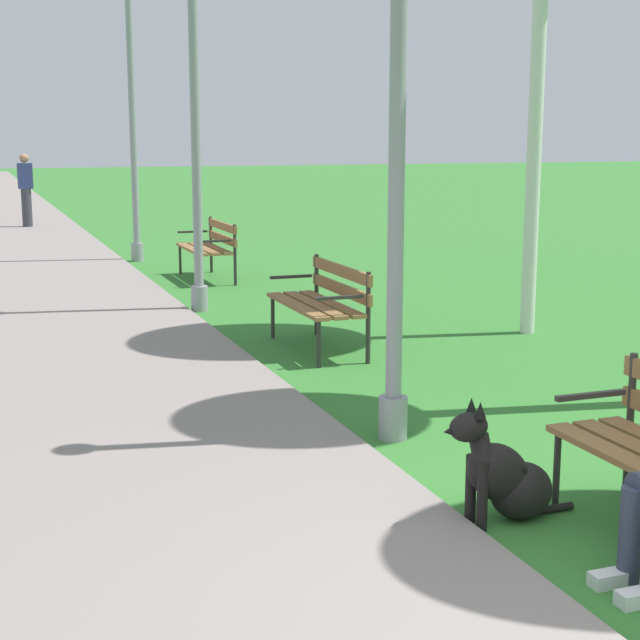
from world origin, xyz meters
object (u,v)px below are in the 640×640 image
(park_bench_mid, at_px, (323,298))
(park_bench_far, at_px, (210,244))
(dog_black, at_px, (505,476))
(lamp_post_near, at_px, (397,129))
(pedestrian_distant, at_px, (26,190))
(lamp_post_far, at_px, (133,118))
(lamp_post_mid, at_px, (195,112))

(park_bench_mid, xyz_separation_m, park_bench_far, (0.09, 4.94, 0.00))
(park_bench_far, distance_m, dog_black, 9.32)
(lamp_post_near, relative_size, pedestrian_distant, 2.47)
(park_bench_mid, distance_m, park_bench_far, 4.94)
(dog_black, bearing_deg, lamp_post_far, 89.97)
(park_bench_mid, relative_size, lamp_post_near, 0.37)
(park_bench_mid, height_order, park_bench_far, same)
(dog_black, height_order, lamp_post_near, lamp_post_near)
(lamp_post_far, relative_size, pedestrian_distant, 2.72)
(lamp_post_far, distance_m, pedestrian_distant, 6.85)
(park_bench_far, distance_m, lamp_post_mid, 3.13)
(lamp_post_far, bearing_deg, lamp_post_mid, -91.06)
(lamp_post_near, bearing_deg, pedestrian_distant, 94.65)
(park_bench_far, bearing_deg, park_bench_mid, -91.06)
(lamp_post_mid, xyz_separation_m, lamp_post_far, (0.09, 4.86, 0.01))
(pedestrian_distant, bearing_deg, dog_black, -85.86)
(lamp_post_far, xyz_separation_m, pedestrian_distant, (-1.33, 6.56, -1.48))
(park_bench_mid, xyz_separation_m, dog_black, (-0.57, -4.35, -0.25))
(park_bench_mid, bearing_deg, dog_black, -97.40)
(park_bench_far, relative_size, lamp_post_far, 0.33)
(park_bench_mid, distance_m, lamp_post_near, 3.27)
(park_bench_mid, xyz_separation_m, lamp_post_mid, (-0.65, 2.49, 1.80))
(dog_black, xyz_separation_m, pedestrian_distant, (-1.32, 18.26, 0.58))
(lamp_post_near, bearing_deg, lamp_post_far, 90.17)
(lamp_post_far, bearing_deg, park_bench_far, -74.93)
(park_bench_far, relative_size, pedestrian_distant, 0.91)
(park_bench_mid, height_order, lamp_post_mid, lamp_post_mid)
(lamp_post_mid, distance_m, lamp_post_far, 4.87)
(dog_black, distance_m, lamp_post_far, 11.88)
(lamp_post_far, bearing_deg, pedestrian_distant, 101.46)
(lamp_post_mid, height_order, lamp_post_far, lamp_post_far)
(park_bench_far, bearing_deg, pedestrian_distant, 102.44)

